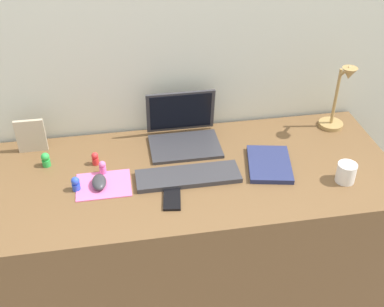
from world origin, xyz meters
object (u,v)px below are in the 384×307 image
object	(u,v)px
laptop	(183,131)
toy_figurine_green	(46,159)
cell_phone	(172,199)
notebook_pad	(269,164)
picture_frame	(31,136)
toy_figurine_blue	(76,184)
desk_lamp	(339,100)
keyboard	(188,176)
mouse	(99,182)
coffee_mug	(346,173)
toy_figurine_pink	(103,167)
toy_figurine_red	(95,158)

from	to	relation	value
laptop	toy_figurine_green	size ratio (longest dim) A/B	4.90
cell_phone	notebook_pad	distance (m)	0.44
notebook_pad	picture_frame	size ratio (longest dim) A/B	1.60
toy_figurine_blue	picture_frame	bearing A→B (deg)	121.84
desk_lamp	toy_figurine_blue	distance (m)	1.17
cell_phone	desk_lamp	distance (m)	0.88
laptop	keyboard	world-z (taller)	laptop
notebook_pad	toy_figurine_blue	distance (m)	0.77
laptop	mouse	bearing A→B (deg)	-145.06
laptop	cell_phone	world-z (taller)	laptop
mouse	cell_phone	distance (m)	0.29
notebook_pad	laptop	bearing A→B (deg)	154.25
picture_frame	laptop	bearing A→B (deg)	-3.08
keyboard	notebook_pad	xyz separation A→B (m)	(0.34, 0.02, 0.00)
desk_lamp	picture_frame	bearing A→B (deg)	177.59
keyboard	mouse	bearing A→B (deg)	178.66
coffee_mug	toy_figurine_green	distance (m)	1.20
cell_phone	toy_figurine_blue	size ratio (longest dim) A/B	2.15
desk_lamp	toy_figurine_blue	world-z (taller)	desk_lamp
laptop	notebook_pad	xyz separation A→B (m)	(0.32, -0.24, -0.04)
keyboard	toy_figurine_blue	xyz separation A→B (m)	(-0.43, 0.00, 0.02)
laptop	toy_figurine_pink	world-z (taller)	laptop
notebook_pad	toy_figurine_red	xyz separation A→B (m)	(-0.70, 0.13, 0.02)
notebook_pad	coffee_mug	world-z (taller)	coffee_mug
cell_phone	notebook_pad	xyz separation A→B (m)	(0.42, 0.14, 0.01)
mouse	toy_figurine_pink	distance (m)	0.08
notebook_pad	toy_figurine_pink	distance (m)	0.67
notebook_pad	picture_frame	world-z (taller)	picture_frame
toy_figurine_blue	cell_phone	bearing A→B (deg)	-18.70
cell_phone	coffee_mug	xyz separation A→B (m)	(0.68, -0.00, 0.03)
desk_lamp	picture_frame	world-z (taller)	desk_lamp
keyboard	mouse	distance (m)	0.35
keyboard	toy_figurine_pink	xyz separation A→B (m)	(-0.33, 0.09, 0.02)
toy_figurine_blue	notebook_pad	bearing A→B (deg)	1.72
mouse	notebook_pad	size ratio (longest dim) A/B	0.40
cell_phone	toy_figurine_green	size ratio (longest dim) A/B	2.09
keyboard	cell_phone	xyz separation A→B (m)	(-0.08, -0.12, -0.01)
toy_figurine_green	coffee_mug	bearing A→B (deg)	-14.50
desk_lamp	notebook_pad	size ratio (longest dim) A/B	1.39
cell_phone	picture_frame	bearing A→B (deg)	150.03
laptop	toy_figurine_blue	world-z (taller)	laptop
coffee_mug	toy_figurine_red	size ratio (longest dim) A/B	1.43
toy_figurine_red	toy_figurine_green	xyz separation A→B (m)	(-0.20, 0.02, 0.00)
desk_lamp	notebook_pad	bearing A→B (deg)	-149.30
cell_phone	toy_figurine_green	xyz separation A→B (m)	(-0.48, 0.30, 0.03)
mouse	desk_lamp	bearing A→B (deg)	12.61
keyboard	coffee_mug	xyz separation A→B (m)	(0.60, -0.12, 0.03)
picture_frame	toy_figurine_red	distance (m)	0.30
cell_phone	keyboard	bearing A→B (deg)	63.68
laptop	picture_frame	xyz separation A→B (m)	(-0.64, 0.03, 0.02)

